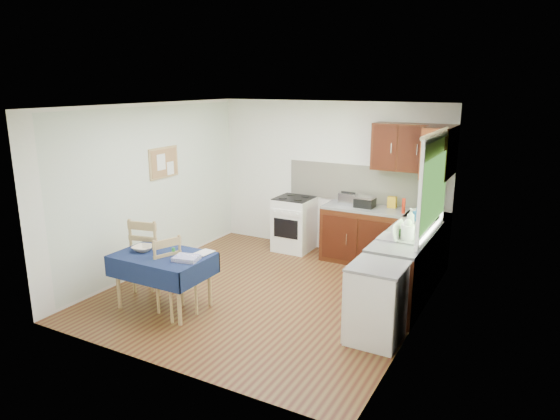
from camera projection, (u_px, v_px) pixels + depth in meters
The scene contains 33 objects.
floor at pixel (267, 292), 6.81m from camera, with size 4.20×4.20×0.00m, color #4B2214.
ceiling at pixel (266, 106), 6.19m from camera, with size 4.00×4.20×0.02m, color silver.
wall_back at pixel (329, 177), 8.29m from camera, with size 4.00×0.02×2.50m, color white.
wall_front at pixel (155, 249), 4.71m from camera, with size 4.00×0.02×2.50m, color white.
wall_left at pixel (150, 189), 7.42m from camera, with size 0.02×4.20×2.50m, color silver.
wall_right at pixel (421, 224), 5.57m from camera, with size 0.02×4.20×2.50m, color white.
base_cabinets at pixel (392, 252), 7.15m from camera, with size 1.90×2.30×0.86m.
worktop_back at pixel (384, 210), 7.64m from camera, with size 1.90×0.60×0.04m, color slate.
worktop_right at pixel (407, 236), 6.36m from camera, with size 0.60×1.70×0.04m, color slate.
worktop_corner at pixel (427, 216), 7.34m from camera, with size 0.60×0.60×0.04m, color slate.
splashback at pixel (366, 184), 7.99m from camera, with size 2.70×0.02×0.60m, color silver.
upper_cabinets at pixel (420, 149), 7.18m from camera, with size 1.20×0.85×0.70m.
stove at pixel (294, 224), 8.46m from camera, with size 0.60×0.61×0.92m.
window at pixel (434, 178), 6.08m from camera, with size 0.04×1.48×1.26m.
fridge at pixel (376, 303), 5.45m from camera, with size 0.58×0.60×0.89m.
corkboard at pixel (164, 163), 7.58m from camera, with size 0.04×0.62×0.47m.
dining_table at pixel (163, 262), 6.22m from camera, with size 1.17×0.80×0.71m.
chair_far at pixel (150, 252), 6.75m from camera, with size 0.54×0.54×1.04m.
chair_near at pixel (174, 275), 6.09m from camera, with size 0.54×0.54×0.95m.
toaster at pixel (348, 199), 7.88m from camera, with size 0.28×0.17×0.21m.
sandwich_press at pixel (365, 202), 7.75m from camera, with size 0.29×0.25×0.17m.
sauce_bottle at pixel (404, 206), 7.36m from camera, with size 0.05×0.05×0.23m, color red.
yellow_packet at pixel (392, 202), 7.70m from camera, with size 0.13×0.09×0.17m, color gold.
dish_rack at pixel (398, 237), 6.17m from camera, with size 0.47×0.36×0.22m.
kettle at pixel (407, 231), 6.08m from camera, with size 0.16×0.16×0.27m.
cup at pixel (416, 212), 7.29m from camera, with size 0.11×0.11×0.09m, color silver.
soap_bottle_a at pixel (410, 219), 6.54m from camera, with size 0.11×0.11×0.28m, color white.
soap_bottle_b at pixel (417, 214), 6.98m from camera, with size 0.09×0.09×0.20m, color #1B639E.
soap_bottle_c at pixel (404, 231), 6.17m from camera, with size 0.15×0.15×0.19m, color green.
plate_bowl at pixel (143, 248), 6.32m from camera, with size 0.26×0.26×0.06m, color beige.
book at pixel (199, 252), 6.27m from camera, with size 0.18×0.24×0.02m, color white.
spice_jar at pixel (174, 251), 6.19m from camera, with size 0.04×0.04×0.09m, color green.
tea_towel at pixel (186, 258), 5.98m from camera, with size 0.29×0.23×0.05m, color navy.
Camera 1 is at (3.17, -5.47, 2.78)m, focal length 32.00 mm.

